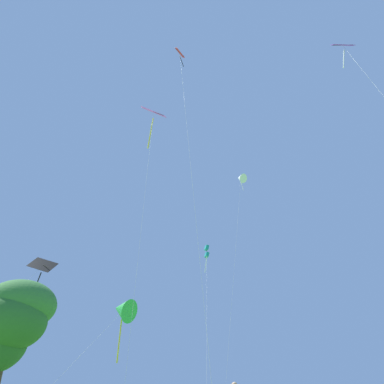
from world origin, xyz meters
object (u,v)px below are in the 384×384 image
Objects in this scene: tree_right_cluster at (8,323)px; kite_purple_streamer at (348,54)px; kite_teal_box at (207,253)px; kite_black_large at (40,271)px; kite_pink_low at (152,121)px; kite_green_small at (122,310)px; kite_white_distant at (241,178)px; kite_red_high at (182,71)px.

kite_purple_streamer is at bearing 0.51° from tree_right_cluster.
kite_teal_box is at bearing 118.75° from kite_purple_streamer.
kite_pink_low is at bearing -18.20° from kite_black_large.
kite_green_small is (8.42, -1.72, -3.83)m from kite_black_large.
kite_pink_low is 1.60× the size of kite_teal_box.
kite_white_distant reaches higher than kite_pink_low.
tree_right_cluster is (-5.30, -8.10, -19.48)m from kite_pink_low.
kite_black_large is 0.43× the size of kite_red_high.
kite_pink_low reaches higher than kite_black_large.
kite_red_high reaches higher than kite_white_distant.
kite_red_high reaches higher than tree_right_cluster.
tree_right_cluster is at bearing -113.19° from kite_teal_box.
kite_red_high reaches higher than kite_green_small.
kite_teal_box is (3.99, 13.59, -8.68)m from kite_pink_low.
kite_pink_low is at bearing 126.96° from kite_red_high.
kite_red_high is 1.04× the size of kite_white_distant.
kite_white_distant is 36.38m from tree_right_cluster.
kite_teal_box is at bearing 63.70° from kite_green_small.
kite_white_distant is at bearing 37.04° from kite_teal_box.
tree_right_cluster is at bearing -109.20° from kite_green_small.
tree_right_cluster is (-8.73, -3.55, -20.97)m from kite_red_high.
kite_teal_box is at bearing -142.96° from kite_white_distant.
kite_red_high is 22.25m from kite_white_distant.
kite_pink_low is at bearing 153.38° from kite_purple_streamer.
kite_red_high is at bearing -30.04° from kite_black_large.
tree_right_cluster is at bearing -123.20° from kite_pink_low.
kite_purple_streamer is (12.36, -3.36, -3.09)m from kite_red_high.
kite_white_distant is 1.70× the size of kite_teal_box.
kite_red_high reaches higher than kite_teal_box.
kite_white_distant is 19.29m from kite_pink_low.
kite_red_high reaches higher than kite_purple_streamer.
kite_black_large is 0.76× the size of kite_teal_box.
kite_black_large is at bearing 156.58° from kite_purple_streamer.
kite_black_large is 1.78× the size of tree_right_cluster.
kite_pink_low is 1.07× the size of kite_purple_streamer.
kite_green_small is 1.68× the size of tree_right_cluster.
kite_teal_box is (5.89, 11.92, 8.43)m from kite_green_small.
kite_green_small is (-5.33, 6.23, -18.59)m from kite_red_high.
kite_white_distant is 2.38× the size of kite_green_small.
kite_white_distant is at bearing 55.75° from kite_green_small.
kite_white_distant is at bearing 63.31° from kite_pink_low.
kite_pink_low is 16.61m from kite_teal_box.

